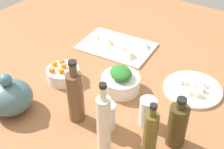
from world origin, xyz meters
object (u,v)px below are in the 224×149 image
object	(u,v)px
bowl_greens	(121,83)
bowl_carrots	(63,74)
plate_tofu	(193,89)
teapot	(10,97)
bottle_3	(177,125)
cutting_board	(117,46)
drinking_glass_0	(106,116)
drinking_glass_1	(148,112)
bottle_1	(75,96)
bottle_0	(150,134)
bottle_2	(104,126)

from	to	relation	value
bowl_greens	bowl_carrots	bearing A→B (deg)	18.86
plate_tofu	teapot	distance (cm)	71.34
bowl_carrots	bottle_3	distance (cm)	54.23
bowl_greens	plate_tofu	bearing A→B (deg)	-146.70
cutting_board	plate_tofu	bearing A→B (deg)	167.42
plate_tofu	drinking_glass_0	distance (cm)	40.55
bowl_carrots	drinking_glass_1	bearing A→B (deg)	176.56
bottle_1	drinking_glass_1	size ratio (longest dim) A/B	2.26
bottle_1	drinking_glass_0	xyz separation A→B (cm)	(-11.47, -2.08, -5.20)
plate_tofu	drinking_glass_0	bearing A→B (deg)	64.72
bottle_1	bottle_0	bearing A→B (deg)	-178.90
bottle_0	bottle_1	distance (cm)	29.40
bottle_2	drinking_glass_1	bearing A→B (deg)	-104.80
teapot	bottle_2	world-z (taller)	bottle_2
teapot	bottle_1	xyz separation A→B (cm)	(-22.95, -10.40, 4.18)
plate_tofu	bottle_3	bearing A→B (deg)	101.01
bowl_greens	drinking_glass_1	xyz separation A→B (cm)	(-18.11, 10.57, 2.37)
plate_tofu	bowl_carrots	size ratio (longest dim) A/B	1.73
bowl_carrots	teapot	bearing A→B (deg)	81.87
bottle_3	drinking_glass_0	distance (cm)	24.22
cutting_board	bowl_carrots	world-z (taller)	bowl_carrots
bowl_greens	bottle_2	bearing A→B (deg)	113.90
bowl_carrots	bottle_1	size ratio (longest dim) A/B	0.55
bottle_1	drinking_glass_1	xyz separation A→B (cm)	(-22.29, -11.85, -4.94)
teapot	bottle_2	size ratio (longest dim) A/B	0.64
bottle_0	bottle_3	world-z (taller)	bottle_0
bowl_carrots	bowl_greens	bearing A→B (deg)	-161.14
teapot	plate_tofu	bearing A→B (deg)	-136.55
bowl_carrots	drinking_glass_0	distance (cm)	33.33
plate_tofu	bottle_3	world-z (taller)	bottle_3
bottle_0	drinking_glass_1	distance (cm)	13.79
drinking_glass_1	bottle_2	bearing A→B (deg)	75.20
plate_tofu	bowl_greens	xyz separation A→B (cm)	(24.49, 16.09, 2.58)
bottle_1	drinking_glass_0	distance (cm)	12.77
teapot	bottle_0	size ratio (longest dim) A/B	0.85
bottle_3	cutting_board	bearing A→B (deg)	-38.11
bowl_greens	drinking_glass_0	xyz separation A→B (cm)	(-7.29, 20.34, 2.10)
cutting_board	bottle_0	size ratio (longest dim) A/B	1.64
bottle_2	drinking_glass_1	size ratio (longest dim) A/B	2.57
bottle_2	bottle_3	world-z (taller)	bottle_2
bottle_1	bottle_2	size ratio (longest dim) A/B	0.88
bottle_3	plate_tofu	bearing A→B (deg)	-78.99
plate_tofu	drinking_glass_0	world-z (taller)	drinking_glass_0
bottle_3	drinking_glass_0	xyz separation A→B (cm)	(22.84, 7.45, -3.08)
bowl_carrots	drinking_glass_1	size ratio (longest dim) A/B	1.24
bowl_greens	bottle_3	size ratio (longest dim) A/B	0.80
bowl_greens	teapot	bearing A→B (deg)	50.42
plate_tofu	bottle_2	distance (cm)	48.43
plate_tofu	bottle_3	distance (cm)	30.52
bottle_2	cutting_board	bearing A→B (deg)	-59.71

